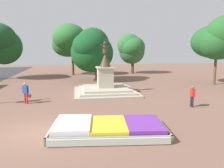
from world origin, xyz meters
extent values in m
plane|color=brown|center=(0.00, 0.00, 0.00)|extent=(93.74, 93.74, 0.00)
cube|color=#38281C|center=(3.73, -0.63, 0.17)|extent=(5.81, 3.33, 0.35)
cube|color=gray|center=(3.57, -2.03, 0.19)|extent=(5.71, 0.74, 0.39)
cube|color=gray|center=(3.89, 0.78, 0.19)|extent=(5.71, 0.74, 0.39)
cube|color=gray|center=(0.93, -0.31, 0.19)|extent=(0.43, 2.92, 0.39)
cube|color=gray|center=(6.53, -0.94, 0.19)|extent=(0.43, 2.92, 0.39)
cube|color=white|center=(1.96, -0.43, 0.48)|extent=(2.05, 2.71, 0.27)
cube|color=yellow|center=(3.73, -0.63, 0.43)|extent=(2.05, 2.71, 0.17)
cube|color=#72339E|center=(5.50, -0.83, 0.45)|extent=(2.05, 2.71, 0.20)
cube|color=#B2BCAD|center=(3.57, -2.08, 0.19)|extent=(5.44, 0.81, 0.31)
cube|color=#B0A591|center=(4.93, 9.34, 0.09)|extent=(5.85, 5.85, 0.19)
cube|color=#B3A994|center=(4.93, 9.34, 0.28)|extent=(4.99, 4.99, 0.19)
cube|color=#B4AA96|center=(4.93, 9.34, 0.46)|extent=(4.13, 4.13, 0.19)
cube|color=#B2A893|center=(4.93, 9.34, 1.47)|extent=(1.42, 1.42, 1.83)
cube|color=#B2A893|center=(4.93, 9.34, 2.45)|extent=(1.68, 1.68, 0.12)
cone|color=#473823|center=(4.93, 9.34, 3.15)|extent=(1.07, 1.07, 1.29)
cylinder|color=#473823|center=(4.93, 9.34, 4.17)|extent=(0.46, 0.46, 0.75)
sphere|color=#473823|center=(4.93, 9.34, 4.71)|extent=(0.33, 0.33, 0.33)
cylinder|color=#473823|center=(4.72, 9.16, 4.32)|extent=(0.49, 0.45, 0.57)
cylinder|color=red|center=(-1.77, 6.33, 0.41)|extent=(0.13, 0.13, 0.83)
cylinder|color=red|center=(-1.61, 6.26, 0.41)|extent=(0.13, 0.13, 0.83)
cube|color=#264CA5|center=(-1.69, 6.30, 1.12)|extent=(0.44, 0.35, 0.59)
cylinder|color=#264CA5|center=(-1.91, 6.39, 1.09)|extent=(0.09, 0.09, 0.56)
cylinder|color=#264CA5|center=(-1.47, 6.20, 1.09)|extent=(0.09, 0.09, 0.56)
sphere|color=tan|center=(-1.69, 6.30, 1.55)|extent=(0.21, 0.21, 0.21)
cube|color=#591E19|center=(-1.42, 6.18, 0.62)|extent=(0.30, 0.22, 0.22)
cylinder|color=black|center=(10.49, 3.38, 0.39)|extent=(0.13, 0.13, 0.78)
cylinder|color=black|center=(10.50, 3.20, 0.39)|extent=(0.13, 0.13, 0.78)
cube|color=red|center=(10.50, 3.29, 1.06)|extent=(0.24, 0.39, 0.55)
cylinder|color=red|center=(10.49, 3.53, 1.03)|extent=(0.09, 0.09, 0.53)
cylinder|color=red|center=(10.51, 3.05, 1.03)|extent=(0.09, 0.09, 0.53)
sphere|color=#8C664C|center=(10.50, 3.29, 1.47)|extent=(0.20, 0.20, 0.20)
cylinder|color=#4C3823|center=(4.88, 16.76, 1.02)|extent=(0.52, 0.52, 2.03)
ellipsoid|color=#1C4F22|center=(4.45, 17.86, 4.76)|extent=(4.29, 4.06, 4.23)
ellipsoid|color=#154C22|center=(3.94, 16.42, 4.53)|extent=(4.23, 4.11, 3.41)
ellipsoid|color=#164D21|center=(4.32, 17.53, 3.64)|extent=(5.48, 5.80, 5.00)
cylinder|color=#4C3823|center=(11.70, 24.85, 1.23)|extent=(0.47, 0.47, 2.45)
ellipsoid|color=#2F6E34|center=(11.08, 24.99, 4.74)|extent=(4.00, 3.53, 3.85)
ellipsoid|color=#2C6C32|center=(11.58, 24.96, 4.38)|extent=(4.36, 4.68, 3.73)
ellipsoid|color=#316736|center=(11.67, 25.33, 3.68)|extent=(4.28, 4.50, 4.16)
ellipsoid|color=#1C4F23|center=(-7.64, 21.69, 4.46)|extent=(4.99, 5.46, 4.93)
cylinder|color=#4C3823|center=(1.76, 24.35, 1.63)|extent=(0.37, 0.37, 3.26)
ellipsoid|color=#2D6C31|center=(1.35, 23.98, 5.89)|extent=(5.14, 5.63, 4.23)
ellipsoid|color=#2A6C30|center=(2.65, 24.91, 5.08)|extent=(4.35, 3.71, 3.29)
ellipsoid|color=#2E6A2F|center=(0.97, 25.22, 4.80)|extent=(4.86, 4.99, 3.90)
cylinder|color=brown|center=(18.32, 12.14, 1.65)|extent=(0.31, 0.31, 3.30)
ellipsoid|color=#205B26|center=(18.24, 12.91, 4.99)|extent=(4.95, 4.88, 3.81)
ellipsoid|color=#245B29|center=(18.27, 11.92, 4.88)|extent=(4.51, 4.45, 3.89)
camera|label=1|loc=(2.18, -11.06, 4.26)|focal=35.00mm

